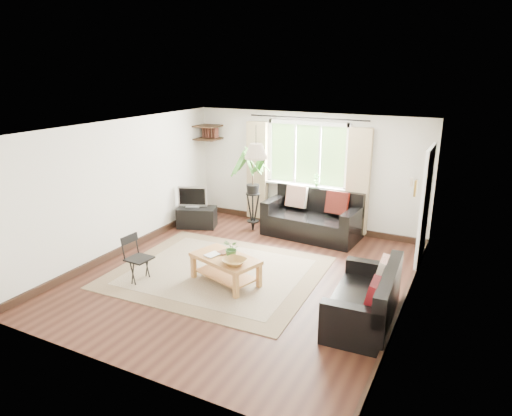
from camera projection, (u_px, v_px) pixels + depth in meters
The scene contains 24 objects.
floor at pixel (245, 276), 7.45m from camera, with size 5.50×5.50×0.00m, color black.
ceiling at pixel (244, 128), 6.74m from camera, with size 5.50×5.50×0.00m, color white.
wall_back at pixel (307, 171), 9.43m from camera, with size 5.00×0.02×2.40m, color silver.
wall_front at pixel (119, 274), 4.75m from camera, with size 5.00×0.02×2.40m, color silver.
wall_left at pixel (122, 187), 8.17m from camera, with size 0.02×5.50×2.40m, color silver.
wall_right at pixel (411, 230), 6.01m from camera, with size 0.02×5.50×2.40m, color silver.
rug at pixel (218, 272), 7.57m from camera, with size 3.27×2.80×0.02m, color #BCAC91.
window at pixel (307, 155), 9.30m from camera, with size 2.50×0.16×2.16m, color white, non-canonical shape.
door at pixel (425, 210), 7.53m from camera, with size 0.06×0.96×2.06m, color silver.
corner_shelf at pixel (208, 132), 9.99m from camera, with size 0.50×0.50×0.34m, color black, non-canonical shape.
pendant_lamp at pixel (256, 147), 7.18m from camera, with size 0.36×0.36×0.54m, color beige, non-canonical shape.
wall_sconce at pixel (413, 185), 6.14m from camera, with size 0.12×0.12×0.28m, color beige, non-canonical shape.
sofa_back at pixel (312, 215), 9.07m from camera, with size 1.87×0.93×0.88m, color black, non-canonical shape.
sofa_right at pixel (363, 296), 6.03m from camera, with size 0.78×1.56×0.73m, color black, non-canonical shape.
coffee_table at pixel (226, 270), 7.14m from camera, with size 1.09×0.59×0.44m, color #935930, non-canonical shape.
table_plant at pixel (232, 249), 7.00m from camera, with size 0.27×0.24×0.30m, color #335D25.
bowl at pixel (235, 262), 6.79m from camera, with size 0.35×0.35×0.09m, color olive.
book_a at pixel (209, 253), 7.19m from camera, with size 0.18×0.24×0.02m, color silver.
book_b at pixel (222, 250), 7.30m from camera, with size 0.17×0.23×0.02m, color #553122.
tv_stand at pixel (197, 217), 9.68m from camera, with size 0.79×0.45×0.43m, color black.
tv at pixel (193, 196), 9.58m from camera, with size 0.61×0.20×0.47m, color #A5A5AA, non-canonical shape.
palm_stand at pixel (253, 190), 9.30m from camera, with size 0.67×0.67×1.72m, color black, non-canonical shape.
folding_chair at pixel (139, 260), 7.15m from camera, with size 0.39×0.39×0.75m, color black, non-canonical shape.
sill_plant at pixel (317, 180), 9.26m from camera, with size 0.14×0.10×0.27m, color #2D6023.
Camera 1 is at (3.23, -5.97, 3.26)m, focal length 32.00 mm.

